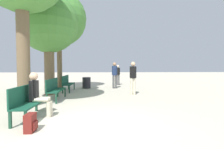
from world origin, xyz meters
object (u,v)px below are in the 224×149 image
object	(u,v)px
bench_row_2	(67,82)
person_seated	(38,93)
tree_row_2	(59,19)
bench_row_0	(28,99)
pedestrian_near	(118,74)
backpack	(31,123)
tree_row_1	(49,24)
pedestrian_far	(133,76)
bench_row_1	(55,88)
trash_bin	(87,83)
pedestrian_mid	(115,74)

from	to	relation	value
bench_row_2	person_seated	bearing A→B (deg)	-87.44
tree_row_2	person_seated	size ratio (longest dim) A/B	4.80
bench_row_0	pedestrian_near	xyz separation A→B (m)	(3.30, 8.65, 0.37)
bench_row_2	backpack	size ratio (longest dim) A/B	4.17
tree_row_1	backpack	size ratio (longest dim) A/B	12.69
pedestrian_far	tree_row_1	bearing A→B (deg)	174.56
bench_row_0	person_seated	world-z (taller)	person_seated
bench_row_1	tree_row_1	bearing A→B (deg)	113.57
bench_row_0	backpack	bearing A→B (deg)	-65.23
bench_row_1	bench_row_2	size ratio (longest dim) A/B	1.00
bench_row_2	tree_row_1	size ratio (longest dim) A/B	0.33
bench_row_1	pedestrian_far	bearing A→B (deg)	17.31
backpack	pedestrian_far	bearing A→B (deg)	57.09
tree_row_1	tree_row_2	world-z (taller)	tree_row_2
tree_row_2	backpack	distance (m)	8.69
person_seated	backpack	distance (m)	1.29
bench_row_1	trash_bin	xyz separation A→B (m)	(1.01, 4.10, -0.17)
tree_row_1	pedestrian_far	world-z (taller)	tree_row_1
person_seated	bench_row_1	bearing A→B (deg)	95.22
person_seated	pedestrian_near	xyz separation A→B (m)	(3.06, 8.53, 0.22)
tree_row_1	pedestrian_mid	bearing A→B (deg)	33.43
pedestrian_mid	bench_row_0	bearing A→B (deg)	-113.61
backpack	person_seated	bearing A→B (deg)	101.93
backpack	pedestrian_mid	bearing A→B (deg)	72.57
pedestrian_near	trash_bin	world-z (taller)	pedestrian_near
backpack	pedestrian_mid	xyz separation A→B (m)	(2.41, 7.66, 0.80)
backpack	trash_bin	bearing A→B (deg)	86.18
tree_row_2	pedestrian_mid	distance (m)	4.99
pedestrian_near	pedestrian_far	size ratio (longest dim) A/B	0.93
backpack	pedestrian_far	distance (m)	5.89
person_seated	pedestrian_mid	xyz separation A→B (m)	(2.65, 6.49, 0.31)
pedestrian_near	tree_row_1	bearing A→B (deg)	-132.15
trash_bin	person_seated	bearing A→B (deg)	-96.59
bench_row_2	pedestrian_near	size ratio (longest dim) A/B	1.08
bench_row_1	person_seated	xyz separation A→B (m)	(0.24, -2.59, 0.15)
bench_row_2	pedestrian_mid	distance (m)	3.16
pedestrian_near	trash_bin	distance (m)	2.98
bench_row_1	bench_row_0	bearing A→B (deg)	-90.00
bench_row_0	backpack	distance (m)	1.20
bench_row_1	tree_row_1	size ratio (longest dim) A/B	0.33
bench_row_0	person_seated	size ratio (longest dim) A/B	1.32
pedestrian_mid	person_seated	bearing A→B (deg)	-112.24
bench_row_2	bench_row_0	bearing A→B (deg)	-90.00
bench_row_0	pedestrian_mid	distance (m)	7.23
bench_row_2	backpack	xyz separation A→B (m)	(0.48, -6.47, -0.33)
backpack	pedestrian_near	size ratio (longest dim) A/B	0.26
pedestrian_near	bench_row_2	bearing A→B (deg)	-135.58
bench_row_2	backpack	world-z (taller)	bench_row_2
backpack	pedestrian_far	size ratio (longest dim) A/B	0.24
tree_row_1	tree_row_2	size ratio (longest dim) A/B	0.84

